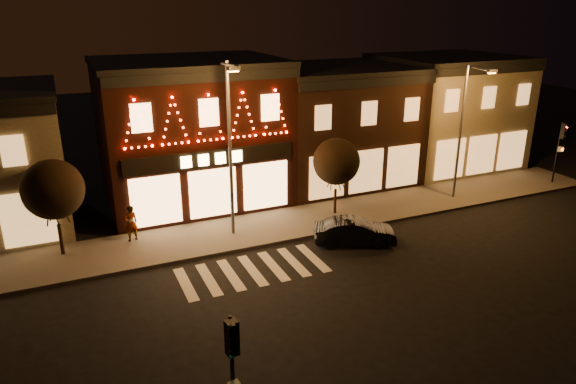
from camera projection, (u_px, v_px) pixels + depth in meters
ground at (289, 317)px, 19.63m from camera, size 120.00×120.00×0.00m
sidewalk_far at (262, 228)px, 27.25m from camera, size 44.00×4.00×0.15m
building_pulp at (192, 131)px, 30.25m from camera, size 10.20×8.34×8.30m
building_right_a at (335, 124)px, 34.01m from camera, size 9.20×8.28×7.50m
building_right_b at (445, 111)px, 37.39m from camera, size 9.20×8.28×7.80m
traffic_signal_near at (233, 361)px, 12.52m from camera, size 0.32×0.43×4.06m
traffic_signal_far at (562, 140)px, 33.07m from camera, size 0.31×0.45×3.98m
streetlamp_mid at (231, 138)px, 24.58m from camera, size 0.62×1.97×8.57m
streetlamp_right at (465, 123)px, 29.83m from camera, size 0.63×1.78×7.77m
tree_left at (53, 190)px, 23.20m from camera, size 2.72×2.72×4.55m
tree_right at (336, 162)px, 28.07m from camera, size 2.55×2.55×4.26m
dark_sedan at (355, 232)px, 25.41m from camera, size 4.19×2.83×1.31m
pedestrian at (131, 223)px, 25.38m from camera, size 0.76×0.61×1.83m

